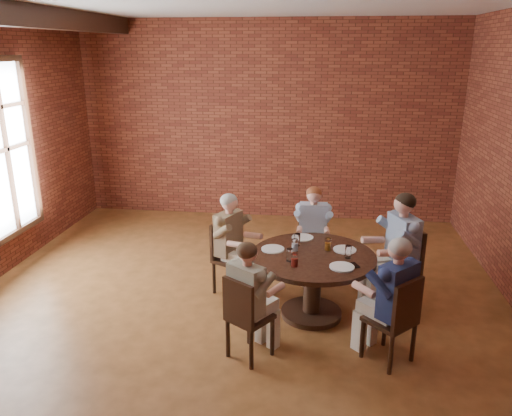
# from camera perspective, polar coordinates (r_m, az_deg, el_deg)

# --- Properties ---
(floor) EXTENTS (7.00, 7.00, 0.00)m
(floor) POSITION_cam_1_polar(r_m,az_deg,el_deg) (5.95, -2.56, -11.56)
(floor) COLOR #9F6031
(floor) RESTS_ON ground
(wall_back) EXTENTS (7.00, 0.00, 7.00)m
(wall_back) POSITION_cam_1_polar(r_m,az_deg,el_deg) (8.74, 1.19, 9.82)
(wall_back) COLOR brown
(wall_back) RESTS_ON ground
(wall_front) EXTENTS (7.00, 0.00, 7.00)m
(wall_front) POSITION_cam_1_polar(r_m,az_deg,el_deg) (2.22, -19.27, -16.88)
(wall_front) COLOR brown
(wall_front) RESTS_ON ground
(dining_table) EXTENTS (1.38, 1.38, 0.75)m
(dining_table) POSITION_cam_1_polar(r_m,az_deg,el_deg) (5.64, 6.50, -7.39)
(dining_table) COLOR black
(dining_table) RESTS_ON floor
(chair_a) EXTENTS (0.58, 0.58, 0.96)m
(chair_a) POSITION_cam_1_polar(r_m,az_deg,el_deg) (6.11, 16.43, -6.11)
(chair_a) COLOR black
(chair_a) RESTS_ON floor
(diner_a) EXTENTS (0.83, 0.76, 1.37)m
(diner_a) POSITION_cam_1_polar(r_m,az_deg,el_deg) (6.00, 15.82, -4.75)
(diner_a) COLOR #375A90
(diner_a) RESTS_ON floor
(chair_b) EXTENTS (0.39, 0.39, 0.88)m
(chair_b) POSITION_cam_1_polar(r_m,az_deg,el_deg) (6.65, 6.45, -3.76)
(chair_b) COLOR black
(chair_b) RESTS_ON floor
(diner_b) EXTENTS (0.48, 0.59, 1.23)m
(diner_b) POSITION_cam_1_polar(r_m,az_deg,el_deg) (6.54, 6.49, -2.91)
(diner_b) COLOR #98A8C1
(diner_b) RESTS_ON floor
(chair_c) EXTENTS (0.52, 0.52, 0.90)m
(chair_c) POSITION_cam_1_polar(r_m,az_deg,el_deg) (6.21, -3.28, -5.23)
(chair_c) COLOR black
(chair_c) RESTS_ON floor
(diner_c) EXTENTS (0.75, 0.70, 1.26)m
(diner_c) POSITION_cam_1_polar(r_m,az_deg,el_deg) (6.11, -2.73, -4.17)
(diner_c) COLOR brown
(diner_c) RESTS_ON floor
(chair_d) EXTENTS (0.51, 0.51, 0.87)m
(chair_d) POSITION_cam_1_polar(r_m,az_deg,el_deg) (4.89, -1.25, -12.17)
(chair_d) COLOR black
(chair_d) RESTS_ON floor
(diner_d) EXTENTS (0.70, 0.72, 1.22)m
(diner_d) POSITION_cam_1_polar(r_m,az_deg,el_deg) (4.87, -0.70, -10.55)
(diner_d) COLOR tan
(diner_d) RESTS_ON floor
(chair_e) EXTENTS (0.57, 0.57, 0.91)m
(chair_e) POSITION_cam_1_polar(r_m,az_deg,el_deg) (5.00, 15.80, -11.94)
(chair_e) COLOR black
(chair_e) RESTS_ON floor
(diner_e) EXTENTS (0.78, 0.78, 1.28)m
(diner_e) POSITION_cam_1_polar(r_m,az_deg,el_deg) (4.97, 15.21, -10.17)
(diner_e) COLOR navy
(diner_e) RESTS_ON floor
(plate_a) EXTENTS (0.26, 0.26, 0.01)m
(plate_a) POSITION_cam_1_polar(r_m,az_deg,el_deg) (5.72, 10.10, -4.70)
(plate_a) COLOR white
(plate_a) RESTS_ON dining_table
(plate_b) EXTENTS (0.26, 0.26, 0.01)m
(plate_b) POSITION_cam_1_polar(r_m,az_deg,el_deg) (6.00, 5.34, -3.37)
(plate_b) COLOR white
(plate_b) RESTS_ON dining_table
(plate_c) EXTENTS (0.26, 0.26, 0.01)m
(plate_c) POSITION_cam_1_polar(r_m,az_deg,el_deg) (5.65, 1.93, -4.70)
(plate_c) COLOR white
(plate_c) RESTS_ON dining_table
(plate_d) EXTENTS (0.26, 0.26, 0.01)m
(plate_d) POSITION_cam_1_polar(r_m,az_deg,el_deg) (5.28, 9.79, -6.65)
(plate_d) COLOR white
(plate_d) RESTS_ON dining_table
(glass_a) EXTENTS (0.07, 0.07, 0.14)m
(glass_a) POSITION_cam_1_polar(r_m,az_deg,el_deg) (5.50, 10.49, -4.95)
(glass_a) COLOR white
(glass_a) RESTS_ON dining_table
(glass_b) EXTENTS (0.07, 0.07, 0.14)m
(glass_b) POSITION_cam_1_polar(r_m,az_deg,el_deg) (5.67, 8.23, -4.12)
(glass_b) COLOR white
(glass_b) RESTS_ON dining_table
(glass_c) EXTENTS (0.07, 0.07, 0.14)m
(glass_c) POSITION_cam_1_polar(r_m,az_deg,el_deg) (5.77, 4.73, -3.60)
(glass_c) COLOR white
(glass_c) RESTS_ON dining_table
(glass_d) EXTENTS (0.07, 0.07, 0.14)m
(glass_d) POSITION_cam_1_polar(r_m,az_deg,el_deg) (5.61, 4.46, -4.23)
(glass_d) COLOR white
(glass_d) RESTS_ON dining_table
(glass_e) EXTENTS (0.07, 0.07, 0.14)m
(glass_e) POSITION_cam_1_polar(r_m,az_deg,el_deg) (5.34, 3.87, -5.37)
(glass_e) COLOR white
(glass_e) RESTS_ON dining_table
(glass_f) EXTENTS (0.07, 0.07, 0.14)m
(glass_f) POSITION_cam_1_polar(r_m,az_deg,el_deg) (5.22, 4.42, -5.97)
(glass_f) COLOR white
(glass_f) RESTS_ON dining_table
(smartphone) EXTENTS (0.11, 0.14, 0.01)m
(smartphone) POSITION_cam_1_polar(r_m,az_deg,el_deg) (5.35, 11.20, -6.42)
(smartphone) COLOR black
(smartphone) RESTS_ON dining_table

